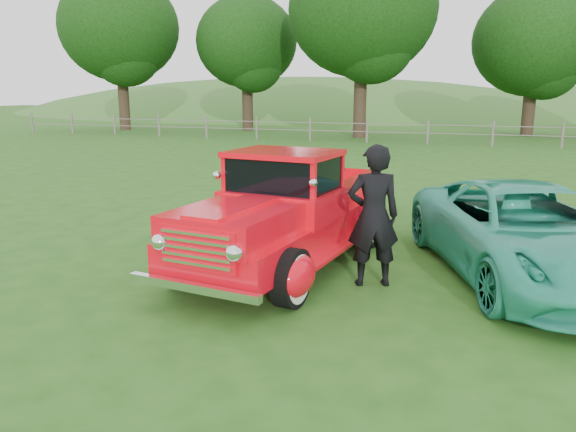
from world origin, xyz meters
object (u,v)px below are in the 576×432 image
(tree_mid_west, at_px, (247,42))
(red_pickup, at_px, (286,215))
(tree_far_west, at_px, (119,28))
(tree_near_east, at_px, (535,41))
(tree_near_west, at_px, (363,10))
(man, at_px, (373,216))
(teal_sedan, at_px, (527,233))

(tree_mid_west, height_order, red_pickup, tree_mid_west)
(tree_far_west, bearing_deg, tree_near_east, 6.84)
(tree_near_west, xyz_separation_m, man, (5.03, -23.96, -5.82))
(tree_far_west, distance_m, tree_near_east, 25.21)
(tree_far_west, relative_size, tree_near_east, 1.19)
(tree_mid_west, height_order, man, tree_mid_west)
(red_pickup, bearing_deg, tree_far_west, 136.55)
(tree_far_west, xyz_separation_m, man, (21.03, -24.96, -5.51))
(tree_near_west, xyz_separation_m, tree_near_east, (9.00, 4.00, -1.55))
(tree_far_west, xyz_separation_m, red_pickup, (19.62, -24.49, -5.69))
(tree_mid_west, xyz_separation_m, tree_near_east, (17.00, 1.00, -0.30))
(tree_far_west, xyz_separation_m, tree_mid_west, (8.00, 2.00, -0.94))
(tree_mid_west, distance_m, red_pickup, 29.31)
(tree_mid_west, relative_size, teal_sedan, 1.74)
(tree_mid_west, height_order, tree_near_west, tree_near_west)
(man, bearing_deg, teal_sedan, -175.67)
(tree_near_west, relative_size, man, 5.31)
(tree_near_east, bearing_deg, red_pickup, -101.08)
(tree_near_west, height_order, man, tree_near_west)
(tree_far_west, bearing_deg, tree_mid_west, 14.04)
(tree_near_east, bearing_deg, tree_near_west, -156.04)
(tree_near_east, height_order, man, tree_near_east)
(tree_near_west, bearing_deg, man, -78.13)
(tree_far_west, height_order, tree_mid_west, tree_far_west)
(red_pickup, distance_m, man, 1.50)
(tree_mid_west, height_order, teal_sedan, tree_mid_west)
(teal_sedan, bearing_deg, tree_near_west, 86.32)
(tree_far_west, relative_size, red_pickup, 1.92)
(tree_near_east, xyz_separation_m, red_pickup, (-5.38, -27.49, -4.45))
(tree_far_west, height_order, tree_near_west, tree_near_west)
(tree_far_west, distance_m, red_pickup, 31.89)
(teal_sedan, distance_m, man, 2.27)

